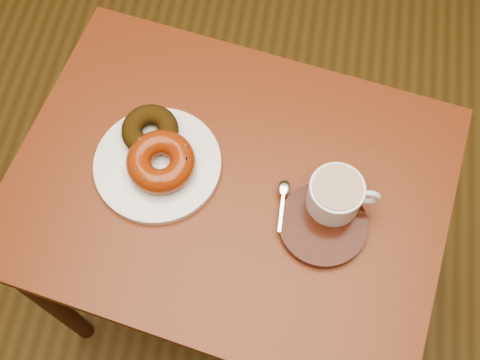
# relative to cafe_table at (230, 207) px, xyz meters

# --- Properties ---
(ground) EXTENTS (6.00, 6.00, 0.00)m
(ground) POSITION_rel_cafe_table_xyz_m (-0.03, 0.07, -0.62)
(ground) COLOR brown
(ground) RESTS_ON ground
(cafe_table) EXTENTS (0.88, 0.72, 0.74)m
(cafe_table) POSITION_rel_cafe_table_xyz_m (0.00, 0.00, 0.00)
(cafe_table) COLOR brown
(cafe_table) RESTS_ON ground
(donut_plate) EXTENTS (0.27, 0.27, 0.01)m
(donut_plate) POSITION_rel_cafe_table_xyz_m (-0.14, 0.01, 0.13)
(donut_plate) COLOR white
(donut_plate) RESTS_ON cafe_table
(donut_cinnamon) EXTENTS (0.14, 0.14, 0.04)m
(donut_cinnamon) POSITION_rel_cafe_table_xyz_m (-0.16, 0.07, 0.15)
(donut_cinnamon) COLOR #36230A
(donut_cinnamon) RESTS_ON donut_plate
(donut_caramel) EXTENTS (0.13, 0.13, 0.05)m
(donut_caramel) POSITION_rel_cafe_table_xyz_m (-0.12, 0.01, 0.16)
(donut_caramel) COLOR #8D320F
(donut_caramel) RESTS_ON donut_plate
(saucer) EXTENTS (0.17, 0.17, 0.02)m
(saucer) POSITION_rel_cafe_table_xyz_m (0.18, -0.06, 0.13)
(saucer) COLOR #320F06
(saucer) RESTS_ON cafe_table
(coffee_cup) EXTENTS (0.13, 0.10, 0.07)m
(coffee_cup) POSITION_rel_cafe_table_xyz_m (0.19, -0.01, 0.17)
(coffee_cup) COLOR white
(coffee_cup) RESTS_ON saucer
(teaspoon) EXTENTS (0.02, 0.10, 0.01)m
(teaspoon) POSITION_rel_cafe_table_xyz_m (0.10, -0.01, 0.14)
(teaspoon) COLOR silver
(teaspoon) RESTS_ON saucer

